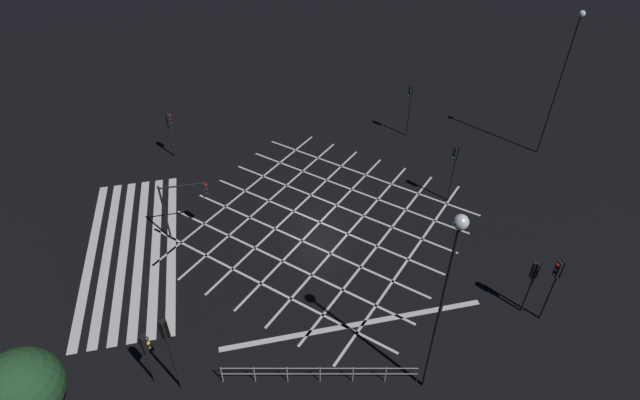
# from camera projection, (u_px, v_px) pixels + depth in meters

# --- Properties ---
(ground_plane) EXTENTS (200.00, 200.00, 0.00)m
(ground_plane) POSITION_uv_depth(u_px,v_px,m) (320.00, 222.00, 30.67)
(ground_plane) COLOR black
(road_markings) EXTENTS (19.96, 23.64, 0.01)m
(road_markings) POSITION_uv_depth(u_px,v_px,m) (224.00, 241.00, 29.36)
(road_markings) COLOR silver
(road_markings) RESTS_ON ground_plane
(traffic_light_sw_cross) EXTENTS (0.36, 0.39, 3.51)m
(traffic_light_sw_cross) POSITION_uv_depth(u_px,v_px,m) (170.00, 126.00, 34.86)
(traffic_light_sw_cross) COLOR black
(traffic_light_sw_cross) RESTS_ON ground_plane
(traffic_light_median_north) EXTENTS (0.36, 0.39, 4.18)m
(traffic_light_median_north) POSITION_uv_depth(u_px,v_px,m) (454.00, 163.00, 30.48)
(traffic_light_median_north) COLOR black
(traffic_light_median_north) RESTS_ON ground_plane
(traffic_light_se_main) EXTENTS (0.39, 0.36, 4.50)m
(traffic_light_se_main) POSITION_uv_depth(u_px,v_px,m) (168.00, 342.00, 20.08)
(traffic_light_se_main) COLOR black
(traffic_light_se_main) RESTS_ON ground_plane
(traffic_light_ne_cross) EXTENTS (0.36, 0.39, 4.06)m
(traffic_light_ne_cross) POSITION_uv_depth(u_px,v_px,m) (555.00, 279.00, 23.15)
(traffic_light_ne_cross) COLOR black
(traffic_light_ne_cross) RESTS_ON ground_plane
(traffic_light_nw_cross) EXTENTS (0.36, 0.39, 4.28)m
(traffic_light_nw_cross) POSITION_uv_depth(u_px,v_px,m) (410.00, 100.00, 36.76)
(traffic_light_nw_cross) COLOR black
(traffic_light_nw_cross) RESTS_ON ground_plane
(traffic_light_se_cross) EXTENTS (0.36, 0.39, 3.22)m
(traffic_light_se_cross) POSITION_uv_depth(u_px,v_px,m) (147.00, 350.00, 20.84)
(traffic_light_se_cross) COLOR black
(traffic_light_se_cross) RESTS_ON ground_plane
(traffic_light_median_south) EXTENTS (0.36, 2.66, 3.85)m
(traffic_light_median_south) POSITION_uv_depth(u_px,v_px,m) (187.00, 198.00, 28.01)
(traffic_light_median_south) COLOR black
(traffic_light_median_south) RESTS_ON ground_plane
(traffic_light_ne_main) EXTENTS (0.39, 0.36, 3.34)m
(traffic_light_ne_main) POSITION_uv_depth(u_px,v_px,m) (532.00, 277.00, 23.92)
(traffic_light_ne_main) COLOR black
(traffic_light_ne_main) RESTS_ON ground_plane
(street_lamp_east) EXTENTS (0.54, 0.54, 9.86)m
(street_lamp_east) POSITION_uv_depth(u_px,v_px,m) (448.00, 278.00, 17.78)
(street_lamp_east) COLOR black
(street_lamp_east) RESTS_ON ground_plane
(street_lamp_west) EXTENTS (0.41, 0.41, 10.30)m
(street_lamp_west) POSITION_uv_depth(u_px,v_px,m) (563.00, 71.00, 32.85)
(street_lamp_west) COLOR black
(street_lamp_west) RESTS_ON ground_plane
(street_tree_near) EXTENTS (2.89, 2.89, 5.54)m
(street_tree_near) POSITION_uv_depth(u_px,v_px,m) (21.00, 389.00, 17.52)
(street_tree_near) COLOR #473323
(street_tree_near) RESTS_ON ground_plane
(pedestrian_railing) EXTENTS (1.92, 8.49, 1.05)m
(pedestrian_railing) POSITION_uv_depth(u_px,v_px,m) (320.00, 373.00, 21.82)
(pedestrian_railing) COLOR #B7B7BC
(pedestrian_railing) RESTS_ON ground_plane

